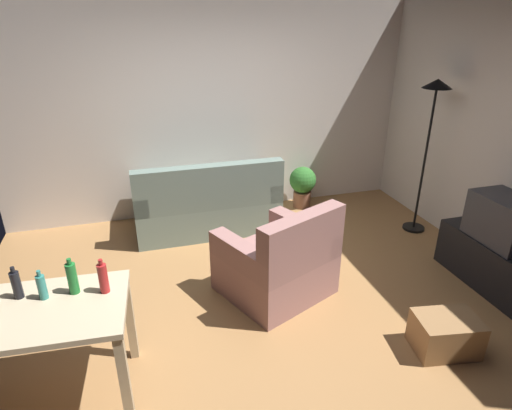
{
  "coord_description": "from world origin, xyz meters",
  "views": [
    {
      "loc": [
        -0.96,
        -3.15,
        2.44
      ],
      "look_at": [
        0.1,
        0.5,
        0.75
      ],
      "focal_mm": 30.07,
      "sensor_mm": 36.0,
      "label": 1
    }
  ],
  "objects": [
    {
      "name": "tv",
      "position": [
        2.25,
        -0.36,
        0.7
      ],
      "size": [
        0.41,
        0.6,
        0.44
      ],
      "rotation": [
        0.0,
        0.0,
        1.57
      ],
      "color": "#2D2D33",
      "rests_on": "tv_stand"
    },
    {
      "name": "bottle_red",
      "position": [
        -1.26,
        -0.6,
        0.87
      ],
      "size": [
        0.06,
        0.06,
        0.25
      ],
      "color": "#AD2323",
      "rests_on": "desk"
    },
    {
      "name": "bottle_dark",
      "position": [
        -1.79,
        -0.51,
        0.86
      ],
      "size": [
        0.06,
        0.06,
        0.23
      ],
      "color": "black",
      "rests_on": "desk"
    },
    {
      "name": "ground_plane",
      "position": [
        0.0,
        0.0,
        -0.01
      ],
      "size": [
        5.2,
        4.4,
        0.02
      ],
      "primitive_type": "cube",
      "color": "#9E7042"
    },
    {
      "name": "armchair",
      "position": [
        0.2,
        0.08,
        0.32
      ],
      "size": [
        1.16,
        1.13,
        0.92
      ],
      "rotation": [
        0.0,
        0.0,
        3.55
      ],
      "color": "#996B66",
      "rests_on": "ground_plane"
    },
    {
      "name": "desk",
      "position": [
        -1.73,
        -0.67,
        0.65
      ],
      "size": [
        1.25,
        0.78,
        0.76
      ],
      "rotation": [
        0.0,
        0.0,
        -0.07
      ],
      "color": "#C6B28E",
      "rests_on": "ground_plane"
    },
    {
      "name": "torchiere_lamp",
      "position": [
        2.25,
        0.87,
        1.41
      ],
      "size": [
        0.32,
        0.32,
        1.81
      ],
      "color": "black",
      "rests_on": "ground_plane"
    },
    {
      "name": "bottle_tall",
      "position": [
        -1.64,
        -0.56,
        0.85
      ],
      "size": [
        0.06,
        0.06,
        0.21
      ],
      "color": "teal",
      "rests_on": "desk"
    },
    {
      "name": "wall_rear",
      "position": [
        0.0,
        2.2,
        1.35
      ],
      "size": [
        5.2,
        0.1,
        2.7
      ],
      "primitive_type": "cube",
      "color": "silver",
      "rests_on": "ground_plane"
    },
    {
      "name": "tv_stand",
      "position": [
        2.25,
        -0.36,
        0.24
      ],
      "size": [
        0.44,
        1.1,
        0.48
      ],
      "rotation": [
        0.0,
        0.0,
        1.57
      ],
      "color": "black",
      "rests_on": "ground_plane"
    },
    {
      "name": "potted_plant",
      "position": [
        1.17,
        1.9,
        0.33
      ],
      "size": [
        0.36,
        0.36,
        0.57
      ],
      "color": "brown",
      "rests_on": "ground_plane"
    },
    {
      "name": "storage_box",
      "position": [
        1.21,
        -1.01,
        0.15
      ],
      "size": [
        0.53,
        0.41,
        0.3
      ],
      "primitive_type": "cube",
      "rotation": [
        0.0,
        0.0,
        -0.17
      ],
      "color": "olive",
      "rests_on": "ground_plane"
    },
    {
      "name": "couch",
      "position": [
        -0.2,
        1.59,
        0.31
      ],
      "size": [
        1.71,
        0.84,
        0.92
      ],
      "rotation": [
        0.0,
        0.0,
        3.14
      ],
      "color": "slate",
      "rests_on": "ground_plane"
    },
    {
      "name": "bottle_green",
      "position": [
        -1.45,
        -0.55,
        0.87
      ],
      "size": [
        0.07,
        0.07,
        0.26
      ],
      "color": "#1E722D",
      "rests_on": "desk"
    }
  ]
}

